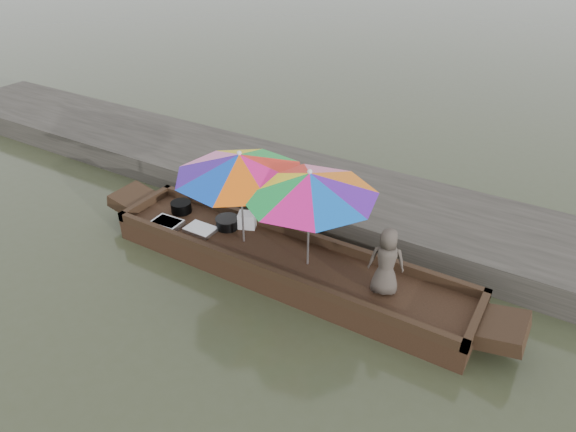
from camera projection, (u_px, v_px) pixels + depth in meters
The scene contains 11 objects.
water at pixel (285, 274), 7.98m from camera, with size 80.00×80.00×0.00m, color #3B412B.
dock at pixel (347, 200), 9.46m from camera, with size 22.00×2.20×0.50m, color #2D2B26.
boat_hull at pixel (285, 265), 7.89m from camera, with size 5.82×1.20×0.35m, color black.
cooking_pot at pixel (181, 207), 8.86m from camera, with size 0.35×0.35×0.18m, color black.
tray_crayfish at pixel (167, 223), 8.49m from camera, with size 0.49×0.34×0.09m, color silver.
tray_scallop at pixel (201, 230), 8.36m from camera, with size 0.49×0.34×0.06m, color silver.
charcoal_grill at pixel (227, 223), 8.42m from camera, with size 0.36×0.36×0.17m, color black.
supply_bag at pixel (247, 220), 8.42m from camera, with size 0.28×0.22×0.26m, color silver.
vendor at pixel (387, 261), 6.82m from camera, with size 0.49×0.32×1.01m, color #453C35.
umbrella_bow at pixel (242, 198), 7.73m from camera, with size 1.98×1.98×1.55m, color red, non-canonical shape.
umbrella_stern at pixel (309, 219), 7.22m from camera, with size 1.94×1.94×1.55m, color #5214A5, non-canonical shape.
Camera 1 is at (3.33, -5.40, 4.91)m, focal length 32.00 mm.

